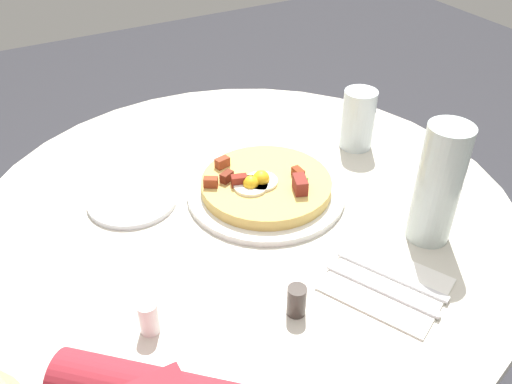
% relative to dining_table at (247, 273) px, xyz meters
% --- Properties ---
extents(dining_table, '(0.98, 0.98, 0.72)m').
position_rel_dining_table_xyz_m(dining_table, '(0.00, 0.00, 0.00)').
color(dining_table, beige).
rests_on(dining_table, ground_plane).
extents(pizza_plate, '(0.29, 0.29, 0.01)m').
position_rel_dining_table_xyz_m(pizza_plate, '(-0.05, -0.01, 0.18)').
color(pizza_plate, white).
rests_on(pizza_plate, dining_table).
extents(breakfast_pizza, '(0.24, 0.24, 0.05)m').
position_rel_dining_table_xyz_m(breakfast_pizza, '(-0.05, -0.01, 0.19)').
color(breakfast_pizza, '#D6B35B').
rests_on(breakfast_pizza, pizza_plate).
extents(bread_plate, '(0.16, 0.16, 0.01)m').
position_rel_dining_table_xyz_m(bread_plate, '(0.17, -0.11, 0.17)').
color(bread_plate, white).
rests_on(bread_plate, dining_table).
extents(napkin, '(0.20, 0.21, 0.00)m').
position_rel_dining_table_xyz_m(napkin, '(-0.10, 0.28, 0.17)').
color(napkin, white).
rests_on(napkin, dining_table).
extents(fork, '(0.09, 0.17, 0.00)m').
position_rel_dining_table_xyz_m(fork, '(-0.08, 0.29, 0.18)').
color(fork, silver).
rests_on(fork, napkin).
extents(knife, '(0.09, 0.17, 0.00)m').
position_rel_dining_table_xyz_m(knife, '(-0.11, 0.27, 0.18)').
color(knife, silver).
rests_on(knife, napkin).
extents(water_glass, '(0.07, 0.07, 0.13)m').
position_rel_dining_table_xyz_m(water_glass, '(-0.30, -0.08, 0.23)').
color(water_glass, silver).
rests_on(water_glass, dining_table).
extents(water_bottle, '(0.07, 0.07, 0.21)m').
position_rel_dining_table_xyz_m(water_bottle, '(-0.23, 0.22, 0.27)').
color(water_bottle, silver).
rests_on(water_bottle, dining_table).
extents(salt_shaker, '(0.03, 0.03, 0.05)m').
position_rel_dining_table_xyz_m(salt_shaker, '(0.25, 0.18, 0.20)').
color(salt_shaker, white).
rests_on(salt_shaker, dining_table).
extents(pepper_shaker, '(0.03, 0.03, 0.05)m').
position_rel_dining_table_xyz_m(pepper_shaker, '(0.05, 0.26, 0.19)').
color(pepper_shaker, '#3F3833').
rests_on(pepper_shaker, dining_table).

